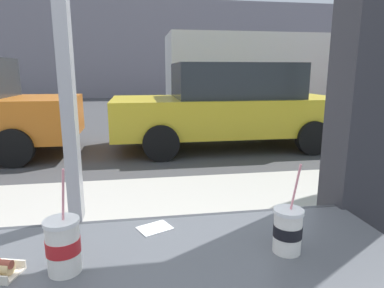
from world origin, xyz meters
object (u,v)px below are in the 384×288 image
(parked_car_yellow, at_px, (229,105))
(box_truck, at_px, (265,72))
(soda_cup_right, at_px, (63,245))
(soda_cup_left, at_px, (288,230))

(parked_car_yellow, height_order, box_truck, box_truck)
(soda_cup_right, bearing_deg, parked_car_yellow, 69.80)
(soda_cup_right, height_order, box_truck, box_truck)
(parked_car_yellow, relative_size, box_truck, 0.67)
(parked_car_yellow, bearing_deg, soda_cup_left, -103.66)
(soda_cup_left, xyz_separation_m, box_truck, (3.86, 10.13, 0.49))
(parked_car_yellow, distance_m, box_truck, 5.17)
(soda_cup_right, distance_m, box_truck, 11.12)
(parked_car_yellow, bearing_deg, box_truck, 60.94)
(soda_cup_left, relative_size, parked_car_yellow, 0.07)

